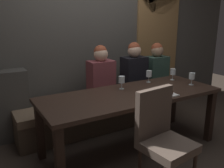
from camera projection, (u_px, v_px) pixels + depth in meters
The scene contains 15 objects.
ground at pixel (130, 148), 3.14m from camera, with size 9.00×9.00×0.00m, color #382D26.
back_wall_tiled at pixel (87, 25), 3.76m from camera, with size 6.00×0.12×3.00m, color #4C4944.
arched_door at pixel (158, 31), 4.39m from camera, with size 0.90×0.05×2.55m.
dining_table at pixel (131, 100), 2.97m from camera, with size 2.20×0.84×0.74m.
banquette_bench at pixel (104, 113), 3.66m from camera, with size 2.50×0.44×0.45m.
chair_near_side at pixel (162, 134), 2.32m from camera, with size 0.49×0.49×0.98m.
diner_redhead at pixel (101, 75), 3.49m from camera, with size 0.36×0.24×0.79m.
diner_bearded at pixel (134, 70), 3.73m from camera, with size 0.36×0.24×0.81m.
diner_far_end at pixel (156, 68), 4.02m from camera, with size 0.36×0.24×0.77m.
wine_glass_near_left at pixel (192, 77), 3.27m from camera, with size 0.08×0.08×0.16m.
wine_glass_far_left at pixel (122, 80), 3.08m from camera, with size 0.08×0.08×0.16m.
wine_glass_near_right at pixel (173, 72), 3.52m from camera, with size 0.08×0.08×0.16m.
wine_glass_far_right at pixel (149, 74), 3.39m from camera, with size 0.08×0.08×0.16m.
espresso_cup at pixel (154, 96), 2.76m from camera, with size 0.12×0.12×0.06m.
dessert_plate at pixel (168, 94), 2.88m from camera, with size 0.19×0.19×0.05m.
Camera 1 is at (-1.62, -2.31, 1.63)m, focal length 39.50 mm.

